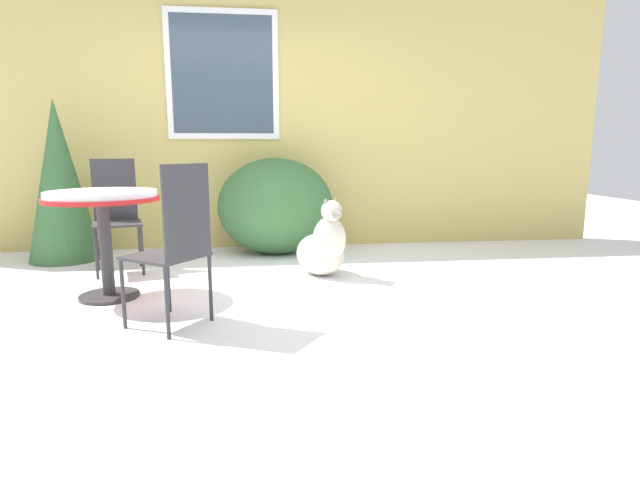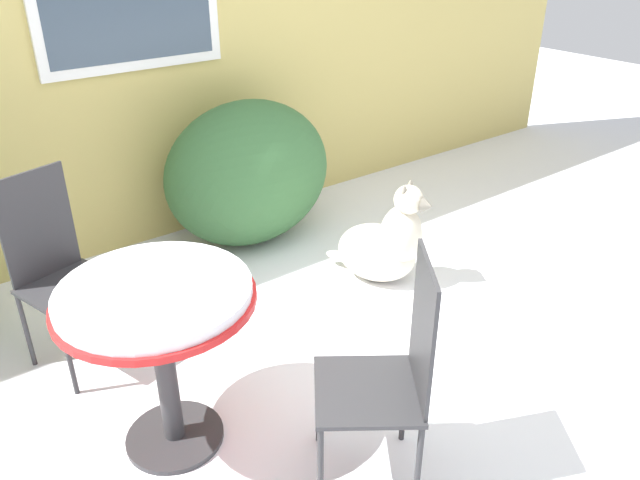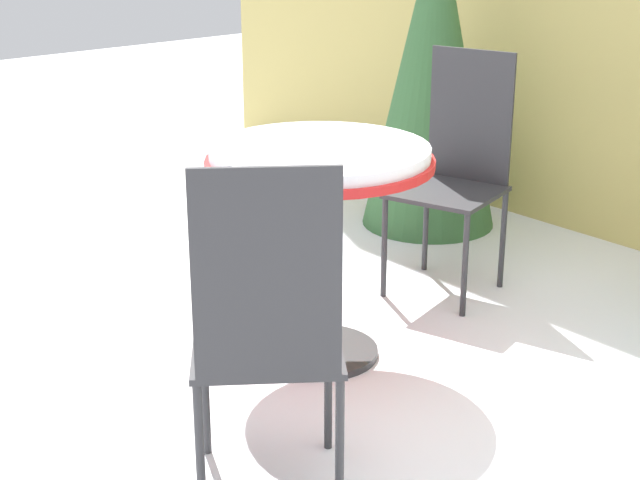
% 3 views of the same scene
% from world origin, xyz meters
% --- Properties ---
extents(ground_plane, '(16.00, 16.00, 0.00)m').
position_xyz_m(ground_plane, '(0.00, 0.00, 0.00)').
color(ground_plane, white).
extents(house_wall, '(8.00, 0.10, 3.29)m').
position_xyz_m(house_wall, '(-0.01, 2.20, 1.65)').
color(house_wall, tan).
rests_on(house_wall, ground_plane).
extents(shrub_left, '(1.18, 0.80, 0.98)m').
position_xyz_m(shrub_left, '(0.27, 1.75, 0.49)').
color(shrub_left, '#386638').
rests_on(shrub_left, ground_plane).
extents(evergreen_bush, '(0.66, 0.66, 1.54)m').
position_xyz_m(evergreen_bush, '(-1.79, 1.71, 0.77)').
color(evergreen_bush, '#386638').
rests_on(evergreen_bush, ground_plane).
extents(patio_table, '(0.78, 0.78, 0.78)m').
position_xyz_m(patio_table, '(-1.00, 0.33, 0.64)').
color(patio_table, '#2D2D30').
rests_on(patio_table, ground_plane).
extents(patio_chair_near_table, '(0.49, 0.49, 0.99)m').
position_xyz_m(patio_chair_near_table, '(-1.15, 1.19, 0.53)').
color(patio_chair_near_table, '#2D2D30').
rests_on(patio_chair_near_table, ground_plane).
extents(patio_chair_far_side, '(0.56, 0.56, 0.99)m').
position_xyz_m(patio_chair_far_side, '(-0.40, -0.36, 0.53)').
color(patio_chair_far_side, '#2D2D30').
rests_on(patio_chair_far_side, ground_plane).
extents(dog, '(0.54, 0.66, 0.68)m').
position_xyz_m(dog, '(0.63, 0.78, 0.24)').
color(dog, beige).
rests_on(dog, ground_plane).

